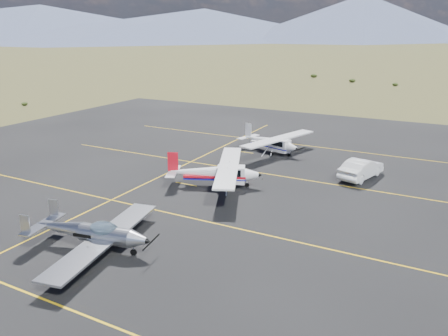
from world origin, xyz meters
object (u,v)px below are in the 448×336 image
Objects in this scene: aircraft_low_wing at (93,233)px; sedan at (361,169)px; aircraft_plain at (271,141)px; aircraft_cessna at (215,172)px.

aircraft_low_wing is 22.69m from sedan.
aircraft_low_wing reaches higher than sedan.
sedan is (9.79, -4.04, -0.29)m from aircraft_plain.
aircraft_cessna is 2.09× the size of sedan.
sedan is at bearing 50.69° from aircraft_low_wing.
aircraft_plain reaches higher than sedan.
aircraft_plain is 10.60m from sedan.
aircraft_low_wing is at bearing 76.83° from sedan.
aircraft_cessna is 1.06× the size of aircraft_plain.
aircraft_cessna is 11.60m from aircraft_plain.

